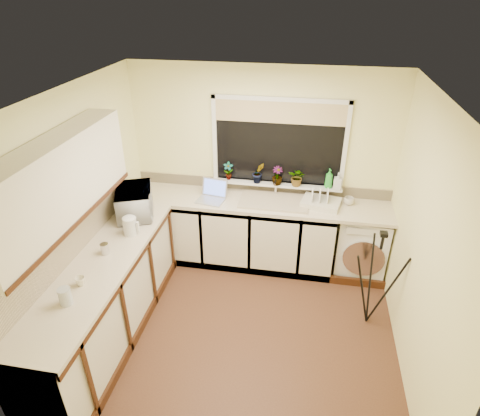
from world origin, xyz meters
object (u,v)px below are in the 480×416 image
object	(u,v)px
washing_machine	(362,243)
plant_d	(297,177)
steel_jar	(105,249)
plant_c	(277,176)
cup_left	(80,281)
tripod	(375,280)
kettle	(130,226)
plant_a	(228,171)
plant_b	(258,173)
soap_bottle_green	(329,178)
microwave	(135,202)
cup_back	(349,201)
soap_bottle_clear	(338,181)
laptop	(212,194)
dish_rack	(321,203)
glass_jug	(65,296)

from	to	relation	value
washing_machine	plant_d	xyz separation A→B (m)	(-0.85, 0.16, 0.75)
steel_jar	plant_c	distance (m)	2.18
cup_left	steel_jar	bearing A→B (deg)	90.61
tripod	cup_left	xyz separation A→B (m)	(-2.65, -0.95, 0.37)
kettle	plant_a	world-z (taller)	plant_a
plant_b	soap_bottle_green	distance (m)	0.85
microwave	plant_a	distance (m)	1.21
kettle	plant_d	distance (m)	2.04
steel_jar	plant_a	world-z (taller)	plant_a
microwave	cup_left	xyz separation A→B (m)	(0.01, -1.27, -0.11)
cup_back	cup_left	size ratio (longest dim) A/B	1.31
plant_a	plant_c	xyz separation A→B (m)	(0.62, -0.04, -0.00)
plant_a	soap_bottle_green	distance (m)	1.23
microwave	soap_bottle_clear	size ratio (longest dim) A/B	2.75
soap_bottle_green	plant_d	bearing A→B (deg)	-177.59
plant_c	plant_d	world-z (taller)	same
kettle	soap_bottle_green	distance (m)	2.36
plant_c	cup_left	distance (m)	2.53
microwave	cup_back	bearing A→B (deg)	-96.20
plant_d	laptop	bearing A→B (deg)	-166.27
kettle	plant_b	xyz separation A→B (m)	(1.19, 1.16, 0.19)
plant_c	soap_bottle_green	world-z (taller)	soap_bottle_green
washing_machine	plant_c	xyz separation A→B (m)	(-1.09, 0.15, 0.75)
dish_rack	glass_jug	distance (m)	2.93
dish_rack	steel_jar	size ratio (longest dim) A/B	3.93
plant_a	cup_back	distance (m)	1.51
plant_a	plant_b	xyz separation A→B (m)	(0.38, -0.03, 0.02)
cup_left	cup_back	bearing A→B (deg)	38.73
glass_jug	steel_jar	bearing A→B (deg)	90.74
steel_jar	plant_d	distance (m)	2.36
washing_machine	kettle	distance (m)	2.77
dish_rack	kettle	bearing A→B (deg)	-141.88
plant_b	cup_left	bearing A→B (deg)	-122.55
soap_bottle_clear	steel_jar	bearing A→B (deg)	-145.65
steel_jar	cup_left	xyz separation A→B (m)	(0.01, -0.48, -0.01)
washing_machine	cup_back	world-z (taller)	cup_back
tripod	microwave	distance (m)	2.72
kettle	plant_d	bearing A→B (deg)	34.79
washing_machine	plant_c	world-z (taller)	plant_c
plant_d	soap_bottle_clear	world-z (taller)	plant_d
plant_c	kettle	bearing A→B (deg)	-141.00
dish_rack	soap_bottle_clear	size ratio (longest dim) A/B	2.14
laptop	glass_jug	world-z (taller)	laptop
tripod	plant_c	world-z (taller)	plant_c
plant_a	plant_d	distance (m)	0.86
plant_c	soap_bottle_clear	distance (m)	0.72
soap_bottle_green	cup_back	xyz separation A→B (m)	(0.26, -0.11, -0.23)
glass_jug	microwave	world-z (taller)	microwave
plant_a	plant_c	world-z (taller)	same
microwave	plant_b	bearing A→B (deg)	-81.37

